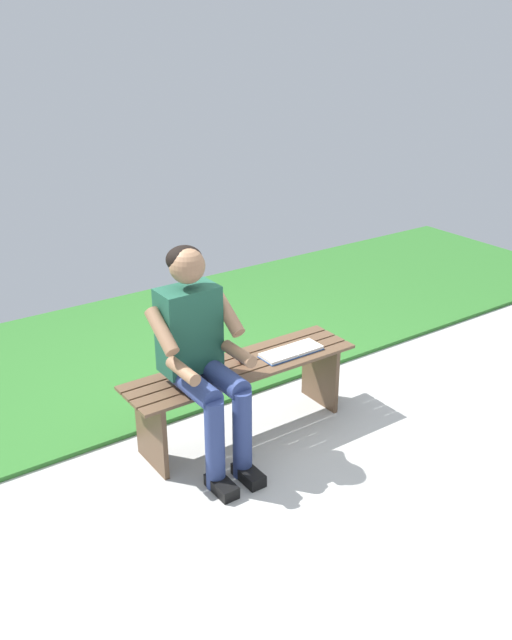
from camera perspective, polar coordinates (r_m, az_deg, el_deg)
name	(u,v)px	position (r m, az deg, el deg)	size (l,w,h in m)	color
ground_plane	(173,609)	(3.34, -6.89, -22.76)	(10.00, 7.00, 0.04)	#B2B2AD
grass_strip	(142,348)	(5.51, -9.51, -2.30)	(9.00, 2.19, 0.03)	#2D6B28
bench_near	(242,382)	(4.23, -1.17, -5.22)	(1.50, 0.39, 0.48)	brown
person_seated	(200,350)	(3.83, -4.65, -2.55)	(0.50, 0.69, 1.28)	#1E513D
apple	(243,357)	(4.18, -1.13, -3.08)	(0.08, 0.08, 0.08)	red
book_open	(291,352)	(4.31, 2.95, -2.66)	(0.41, 0.16, 0.02)	white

